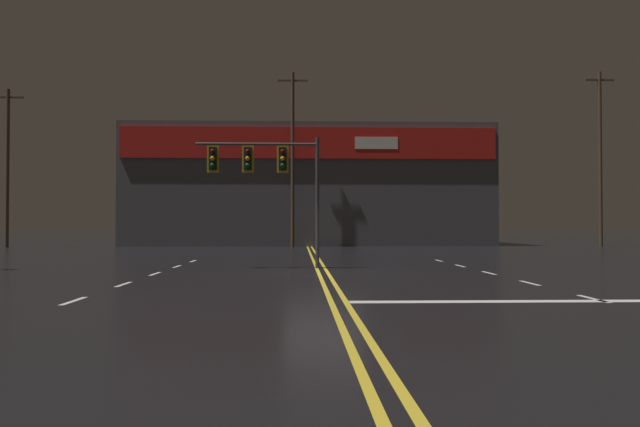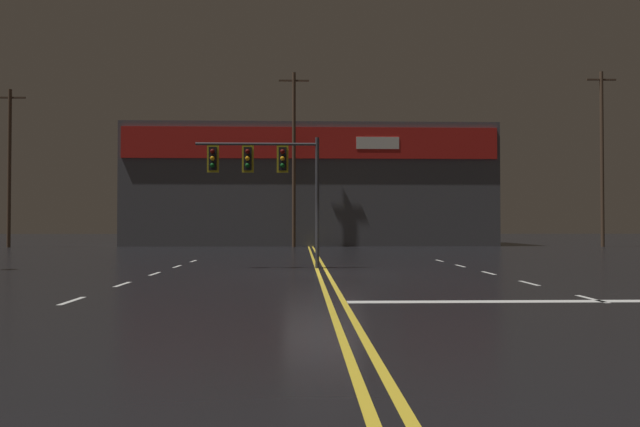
% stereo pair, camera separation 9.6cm
% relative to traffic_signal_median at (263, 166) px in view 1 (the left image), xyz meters
% --- Properties ---
extents(ground_plane, '(200.00, 200.00, 0.00)m').
position_rel_traffic_signal_median_xyz_m(ground_plane, '(2.09, -2.45, -3.69)').
color(ground_plane, black).
extents(road_markings, '(16.02, 60.00, 0.01)m').
position_rel_traffic_signal_median_xyz_m(road_markings, '(3.20, -4.00, -3.69)').
color(road_markings, gold).
rests_on(road_markings, ground).
extents(traffic_signal_median, '(4.47, 0.36, 4.75)m').
position_rel_traffic_signal_median_xyz_m(traffic_signal_median, '(0.00, 0.00, 0.00)').
color(traffic_signal_median, '#38383D').
rests_on(traffic_signal_median, ground).
extents(building_backdrop, '(28.52, 10.23, 9.35)m').
position_rel_traffic_signal_median_xyz_m(building_backdrop, '(2.09, 28.72, 1.00)').
color(building_backdrop, '#4C4C51').
rests_on(building_backdrop, ground).
extents(utility_pole_row, '(45.42, 0.26, 12.98)m').
position_rel_traffic_signal_median_xyz_m(utility_pole_row, '(2.53, 22.74, 2.72)').
color(utility_pole_row, '#4C3828').
rests_on(utility_pole_row, ground).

